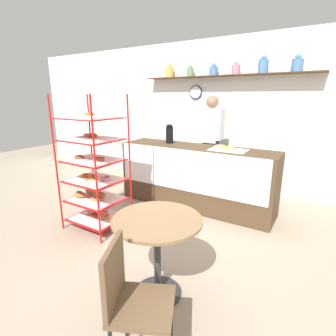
{
  "coord_description": "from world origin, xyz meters",
  "views": [
    {
      "loc": [
        1.68,
        -2.29,
        1.69
      ],
      "look_at": [
        0.0,
        0.44,
        0.82
      ],
      "focal_mm": 28.0,
      "sensor_mm": 36.0,
      "label": 1
    }
  ],
  "objects": [
    {
      "name": "ground_plane",
      "position": [
        0.0,
        0.0,
        0.0
      ],
      "size": [
        14.0,
        14.0,
        0.0
      ],
      "primitive_type": "plane",
      "color": "gray"
    },
    {
      "name": "back_wall",
      "position": [
        0.0,
        2.47,
        1.37
      ],
      "size": [
        10.0,
        0.3,
        2.7
      ],
      "color": "white",
      "rests_on": "ground_plane"
    },
    {
      "name": "display_counter",
      "position": [
        0.0,
        1.26,
        0.48
      ],
      "size": [
        2.42,
        0.62,
        0.96
      ],
      "color": "#4C3823",
      "rests_on": "ground_plane"
    },
    {
      "name": "pastry_rack",
      "position": [
        -0.82,
        -0.04,
        0.76
      ],
      "size": [
        0.72,
        0.61,
        1.72
      ],
      "color": "#B71414",
      "rests_on": "ground_plane"
    },
    {
      "name": "person_worker",
      "position": [
        0.01,
        1.8,
        0.94
      ],
      "size": [
        0.38,
        0.23,
        1.71
      ],
      "color": "#282833",
      "rests_on": "ground_plane"
    },
    {
      "name": "cafe_table",
      "position": [
        0.58,
        -0.67,
        0.55
      ],
      "size": [
        0.75,
        0.75,
        0.73
      ],
      "color": "#262628",
      "rests_on": "ground_plane"
    },
    {
      "name": "cafe_chair",
      "position": [
        0.77,
        -1.27,
        0.52
      ],
      "size": [
        0.51,
        0.51,
        0.86
      ],
      "rotation": [
        0.0,
        0.0,
        8.3
      ],
      "color": "black",
      "rests_on": "ground_plane"
    },
    {
      "name": "coffee_carafe",
      "position": [
        -0.52,
        1.33,
        1.11
      ],
      "size": [
        0.12,
        0.12,
        0.31
      ],
      "color": "black",
      "rests_on": "display_counter"
    },
    {
      "name": "donut_tray_counter",
      "position": [
        0.45,
        1.25,
        0.98
      ],
      "size": [
        0.51,
        0.32,
        0.05
      ],
      "color": "white",
      "rests_on": "display_counter"
    }
  ]
}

